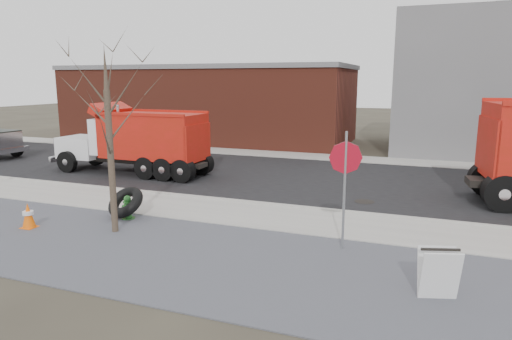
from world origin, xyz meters
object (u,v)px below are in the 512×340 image
at_px(dump_truck_red_b, 137,139).
at_px(sandwich_board, 439,273).
at_px(fire_hydrant, 128,208).
at_px(stop_sign, 345,171).
at_px(truck_tire, 126,202).

bearing_deg(dump_truck_red_b, sandwich_board, 147.47).
bearing_deg(dump_truck_red_b, fire_hydrant, 123.00).
height_order(stop_sign, sandwich_board, stop_sign).
bearing_deg(dump_truck_red_b, stop_sign, 149.82).
height_order(fire_hydrant, sandwich_board, sandwich_board).
xyz_separation_m(stop_sign, sandwich_board, (2.23, -2.05, -1.50)).
distance_m(fire_hydrant, truck_tire, 0.23).
relative_size(stop_sign, dump_truck_red_b, 0.40).
xyz_separation_m(fire_hydrant, stop_sign, (6.69, -0.22, 1.70)).
bearing_deg(stop_sign, truck_tire, -177.74).
distance_m(fire_hydrant, stop_sign, 6.91).
xyz_separation_m(sandwich_board, dump_truck_red_b, (-12.76, 8.31, 1.08)).
distance_m(truck_tire, stop_sign, 7.00).
height_order(truck_tire, stop_sign, stop_sign).
xyz_separation_m(fire_hydrant, sandwich_board, (8.92, -2.27, 0.20)).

